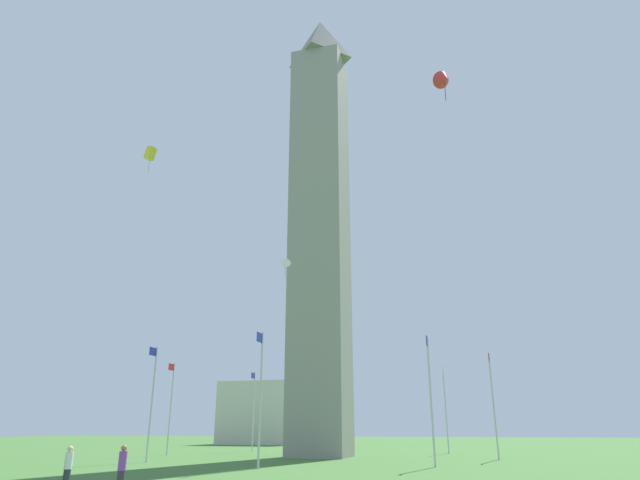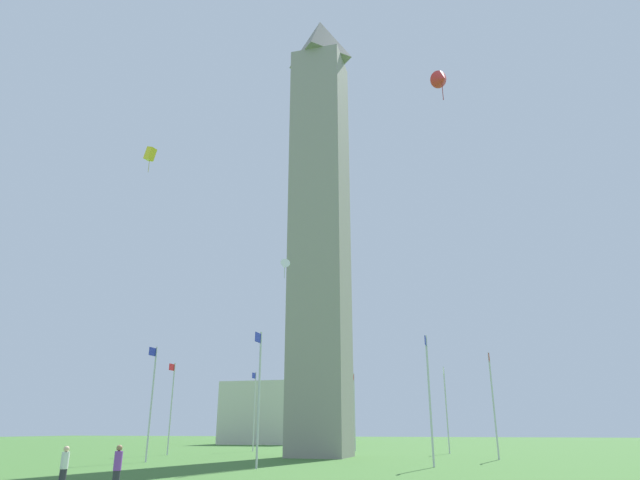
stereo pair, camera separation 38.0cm
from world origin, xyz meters
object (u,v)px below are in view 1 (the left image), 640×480
Objects in this scene: flagpole_ne at (431,393)px; flagpole_se at (445,405)px; person_white_shirt at (68,468)px; flagpole_s at (353,408)px; kite_yellow_box at (150,153)px; flagpole_nw at (152,397)px; kite_red_delta at (444,79)px; kite_white_delta at (285,265)px; distant_building at (282,414)px; flagpole_e at (493,400)px; flagpole_n at (260,392)px; obelisk_monument at (320,209)px; person_purple_shirt at (122,468)px; flagpole_sw at (253,407)px; flagpole_w at (171,404)px.

flagpole_se is at bearing 180.00° from flagpole_ne.
flagpole_ne is at bearing -59.75° from person_white_shirt.
kite_yellow_box is at bearing -28.06° from flagpole_s.
person_white_shirt is (18.25, 7.53, -3.89)m from flagpole_nw.
flagpole_se is (-21.58, 0.00, 0.00)m from flagpole_ne.
flagpole_s is 3.85× the size of kite_red_delta.
distant_building is at bearing -161.25° from kite_white_delta.
flagpole_e is 11.68m from flagpole_se.
flagpole_se is 47.89m from distant_building.
flagpole_n reaches higher than person_white_shirt.
flagpole_ne is at bearing 44.85° from obelisk_monument.
person_purple_shirt is (44.53, -0.51, -3.85)m from flagpole_s.
flagpole_n is 1.00× the size of flagpole_s.
distant_building is (-32.38, -19.80, 0.16)m from flagpole_s.
flagpole_nw is at bearing -0.00° from flagpole_sw.
person_purple_shirt is (18.48, -11.30, -3.85)m from flagpole_ne.
flagpole_w is 11.68m from flagpole_nw.
flagpole_ne is 32.98m from kite_yellow_box.
distant_building is (-47.64, -4.54, 0.16)m from flagpole_w.
flagpole_sw is (-26.05, -10.79, 0.00)m from flagpole_n.
kite_white_delta is at bearing -173.90° from flagpole_n.
flagpole_ne is 3.85× the size of kite_red_delta.
flagpole_w is (10.79, -26.05, 0.00)m from flagpole_se.
flagpole_ne is at bearing -0.00° from flagpole_se.
obelisk_monument reaches higher than flagpole_s.
kite_yellow_box is at bearing -90.86° from flagpole_ne.
obelisk_monument is 5.50× the size of flagpole_n.
flagpole_nw is 22.28m from kite_yellow_box.
flagpole_se is 36.31m from kite_red_delta.
obelisk_monument is at bearing -28.56° from person_white_shirt.
kite_yellow_box is at bearing 50.71° from person_purple_shirt.
flagpole_e reaches higher than person_white_shirt.
distant_building reaches higher than flagpole_sw.
flagpole_e is at bearing 36.35° from distant_building.
distant_building is at bearing -153.92° from kite_red_delta.
flagpole_n is at bearing 6.10° from kite_white_delta.
kite_white_delta is (-20.46, 2.54, 14.59)m from person_white_shirt.
flagpole_se is at bearing 149.29° from kite_white_delta.
kite_red_delta reaches higher than distant_building.
flagpole_e is 5.34× the size of kite_white_delta.
person_purple_shirt is 0.07× the size of distant_building.
kite_white_delta reaches higher than flagpole_e.
kite_yellow_box is (25.68, -13.69, 22.09)m from flagpole_s.
flagpole_e is at bearing -54.69° from person_white_shirt.
kite_white_delta reaches higher than flagpole_nw.
obelisk_monument is at bearing 14.75° from person_purple_shirt.
flagpole_nw reaches higher than person_white_shirt.
flagpole_ne is 1.00× the size of flagpole_e.
person_purple_shirt is at bearing 14.08° from distant_building.
flagpole_nw is (-0.00, -21.58, 0.00)m from flagpole_ne.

